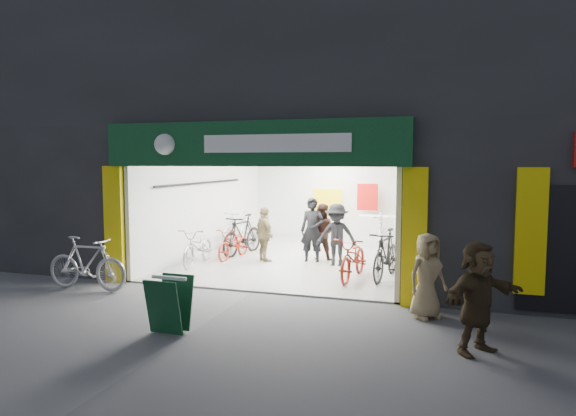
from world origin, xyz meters
The scene contains 17 objects.
ground centered at (0.00, 0.00, 0.00)m, with size 60.00×60.00×0.00m, color #56565B.
building centered at (0.91, 4.99, 4.31)m, with size 17.00×10.27×8.00m.
bike_left_front centered at (-2.32, 2.14, 0.50)m, with size 0.66×1.89×0.99m, color #A6A6AA.
bike_left_midfront centered at (-1.80, 3.84, 0.59)m, with size 0.56×1.97×1.18m, color black.
bike_left_midback centered at (-1.80, 3.22, 0.43)m, with size 0.58×1.65×0.87m, color #9C1D0E.
bike_left_back centered at (-2.50, 5.20, 0.59)m, with size 0.55×1.95×1.17m, color silver.
bike_right_front centered at (2.50, 2.00, 0.58)m, with size 0.54×1.93×1.16m, color black.
bike_right_mid centered at (1.80, 1.78, 0.50)m, with size 0.66×1.90×1.00m, color maroon.
bike_right_back centered at (1.90, 5.67, 0.58)m, with size 0.55×1.93×1.16m, color #B8B9BD.
parked_bike centered at (-3.37, -0.85, 0.57)m, with size 0.54×1.90×1.14m, color #B1B1B5.
customer_a centered at (0.40, 3.38, 0.87)m, with size 0.64×0.42×1.75m, color black.
customer_b centered at (0.53, 3.84, 0.78)m, with size 0.76×0.59×1.56m, color #341E17.
customer_c centered at (1.12, 3.05, 0.81)m, with size 1.05×0.61×1.63m, color black.
customer_d centered at (-0.82, 3.01, 0.75)m, with size 0.88×0.37×1.50m, color olive.
pedestrian_near centered at (3.52, -0.68, 0.74)m, with size 0.72×0.47×1.48m, color #978057.
pedestrian_far centered at (4.26, -2.16, 0.80)m, with size 1.49×0.47×1.60m, color #3B2D1B.
sandwich_board centered at (-0.29, -2.74, 0.49)m, with size 0.60×0.60×0.88m.
Camera 1 is at (3.85, -9.67, 2.70)m, focal length 32.00 mm.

